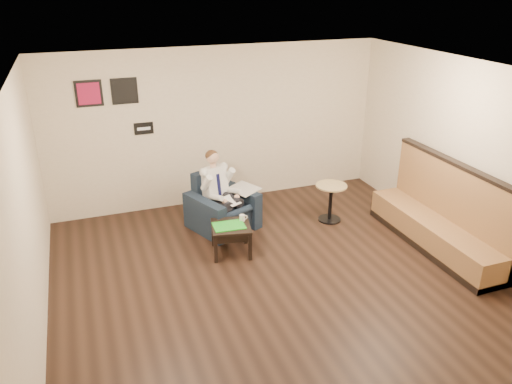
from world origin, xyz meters
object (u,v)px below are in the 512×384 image
object	(u,v)px
coffee_mug	(242,218)
cafe_table	(330,203)
armchair	(223,202)
banquette	(438,208)
side_table	(231,239)
smartphone	(233,220)
seated_man	(227,195)
green_folder	(229,226)

from	to	relation	value
coffee_mug	cafe_table	size ratio (longest dim) A/B	0.15
armchair	banquette	xyz separation A→B (m)	(2.87, -1.74, 0.21)
side_table	banquette	size ratio (longest dim) A/B	0.22
coffee_mug	smartphone	size ratio (longest dim) A/B	0.68
smartphone	banquette	bearing A→B (deg)	1.91
seated_man	banquette	distance (m)	3.26
seated_man	banquette	bearing A→B (deg)	-52.76
side_table	coffee_mug	bearing A→B (deg)	22.15
smartphone	coffee_mug	bearing A→B (deg)	-7.10
armchair	green_folder	world-z (taller)	armchair
armchair	side_table	size ratio (longest dim) A/B	1.65
coffee_mug	cafe_table	xyz separation A→B (m)	(1.71, 0.39, -0.18)
green_folder	banquette	size ratio (longest dim) A/B	0.18
green_folder	side_table	bearing A→B (deg)	22.15
green_folder	cafe_table	size ratio (longest dim) A/B	0.71
seated_man	green_folder	world-z (taller)	seated_man
seated_man	cafe_table	size ratio (longest dim) A/B	1.89
seated_man	green_folder	xyz separation A→B (m)	(-0.20, -0.76, -0.15)
armchair	seated_man	size ratio (longest dim) A/B	0.75
armchair	cafe_table	bearing A→B (deg)	-34.76
seated_man	armchair	bearing A→B (deg)	90.00
side_table	banquette	world-z (taller)	banquette
seated_man	coffee_mug	distance (m)	0.67
coffee_mug	smartphone	bearing A→B (deg)	151.36
smartphone	cafe_table	xyz separation A→B (m)	(1.83, 0.32, -0.14)
cafe_table	side_table	bearing A→B (deg)	-166.16
coffee_mug	cafe_table	bearing A→B (deg)	12.79
coffee_mug	cafe_table	distance (m)	1.76
side_table	banquette	xyz separation A→B (m)	(2.99, -0.89, 0.43)
seated_man	banquette	world-z (taller)	banquette
banquette	armchair	bearing A→B (deg)	148.79
armchair	coffee_mug	distance (m)	0.77
seated_man	smartphone	world-z (taller)	seated_man
armchair	coffee_mug	bearing A→B (deg)	-106.71
coffee_mug	banquette	distance (m)	2.95
side_table	cafe_table	world-z (taller)	cafe_table
green_folder	coffee_mug	world-z (taller)	coffee_mug
armchair	banquette	bearing A→B (deg)	-53.97
armchair	banquette	world-z (taller)	banquette
armchair	smartphone	world-z (taller)	armchair
seated_man	green_folder	size ratio (longest dim) A/B	2.67
armchair	side_table	distance (m)	0.89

